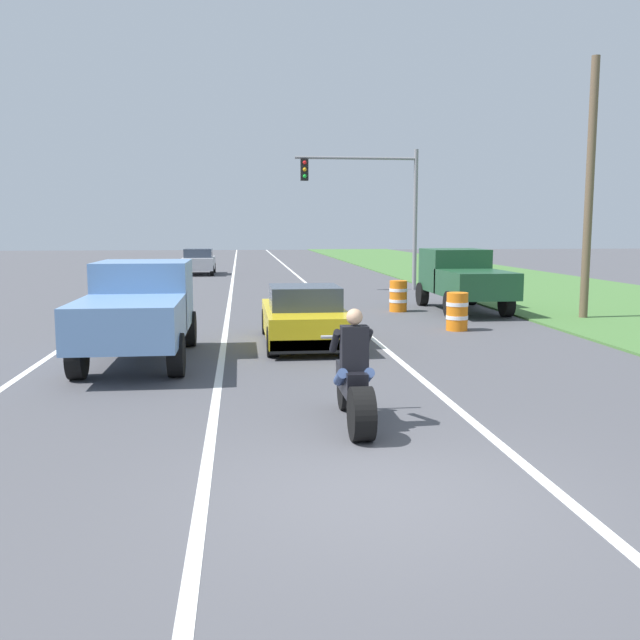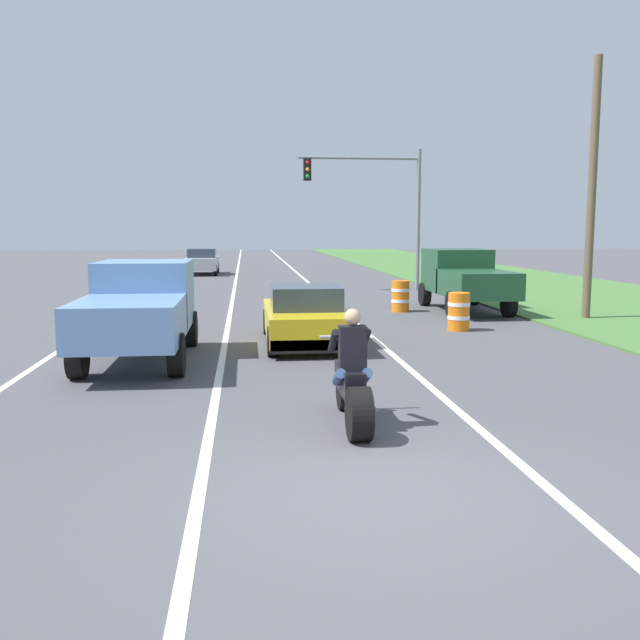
# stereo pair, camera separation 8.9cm
# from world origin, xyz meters

# --- Properties ---
(ground_plane) EXTENTS (160.00, 160.00, 0.00)m
(ground_plane) POSITION_xyz_m (0.00, 0.00, 0.00)
(ground_plane) COLOR #4C4C51
(lane_stripe_left_solid) EXTENTS (0.14, 120.00, 0.01)m
(lane_stripe_left_solid) POSITION_xyz_m (-5.40, 20.00, 0.00)
(lane_stripe_left_solid) COLOR white
(lane_stripe_left_solid) RESTS_ON ground
(lane_stripe_right_solid) EXTENTS (0.14, 120.00, 0.01)m
(lane_stripe_right_solid) POSITION_xyz_m (1.80, 20.00, 0.00)
(lane_stripe_right_solid) COLOR white
(lane_stripe_right_solid) RESTS_ON ground
(lane_stripe_centre_dashed) EXTENTS (0.14, 120.00, 0.01)m
(lane_stripe_centre_dashed) POSITION_xyz_m (-1.80, 20.00, 0.00)
(lane_stripe_centre_dashed) COLOR white
(lane_stripe_centre_dashed) RESTS_ON ground
(grass_verge_right) EXTENTS (10.00, 120.00, 0.06)m
(grass_verge_right) POSITION_xyz_m (11.92, 20.00, 0.03)
(grass_verge_right) COLOR #477538
(grass_verge_right) RESTS_ON ground
(motorcycle_with_rider) EXTENTS (0.70, 2.21, 1.62)m
(motorcycle_with_rider) POSITION_xyz_m (0.11, 2.38, 0.59)
(motorcycle_with_rider) COLOR black
(motorcycle_with_rider) RESTS_ON ground
(sports_car_yellow) EXTENTS (1.84, 4.30, 1.37)m
(sports_car_yellow) POSITION_xyz_m (0.06, 9.27, 0.63)
(sports_car_yellow) COLOR yellow
(sports_car_yellow) RESTS_ON ground
(pickup_truck_left_lane_light_blue) EXTENTS (2.02, 4.80, 1.98)m
(pickup_truck_left_lane_light_blue) POSITION_xyz_m (-3.43, 7.56, 1.11)
(pickup_truck_left_lane_light_blue) COLOR #6B93C6
(pickup_truck_left_lane_light_blue) RESTS_ON ground
(pickup_truck_right_shoulder_dark_green) EXTENTS (2.02, 4.80, 1.98)m
(pickup_truck_right_shoulder_dark_green) POSITION_xyz_m (5.76, 15.21, 1.11)
(pickup_truck_right_shoulder_dark_green) COLOR #1E4C2D
(pickup_truck_right_shoulder_dark_green) RESTS_ON ground
(traffic_light_mast_near) EXTENTS (5.27, 0.34, 6.00)m
(traffic_light_mast_near) POSITION_xyz_m (4.46, 22.97, 4.04)
(traffic_light_mast_near) COLOR gray
(traffic_light_mast_near) RESTS_ON ground
(utility_pole_roadside) EXTENTS (0.24, 0.24, 7.50)m
(utility_pole_roadside) POSITION_xyz_m (8.66, 12.76, 3.75)
(utility_pole_roadside) COLOR brown
(utility_pole_roadside) RESTS_ON ground
(construction_barrel_nearest) EXTENTS (0.58, 0.58, 1.00)m
(construction_barrel_nearest) POSITION_xyz_m (4.26, 11.00, 0.50)
(construction_barrel_nearest) COLOR orange
(construction_barrel_nearest) RESTS_ON ground
(construction_barrel_mid) EXTENTS (0.58, 0.58, 1.00)m
(construction_barrel_mid) POSITION_xyz_m (3.66, 15.29, 0.50)
(construction_barrel_mid) COLOR orange
(construction_barrel_mid) RESTS_ON ground
(distant_car_far_ahead) EXTENTS (1.80, 4.00, 1.50)m
(distant_car_far_ahead) POSITION_xyz_m (-3.78, 34.36, 0.77)
(distant_car_far_ahead) COLOR #B2B2B7
(distant_car_far_ahead) RESTS_ON ground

